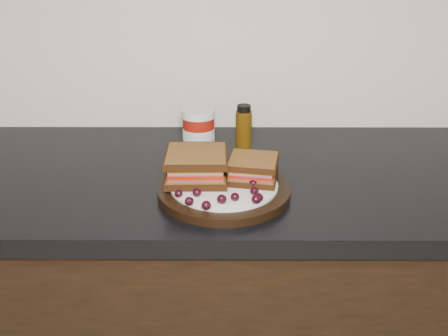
# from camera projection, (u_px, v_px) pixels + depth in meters

# --- Properties ---
(base_cabinets) EXTENTS (3.96, 0.58, 0.86)m
(base_cabinets) POSITION_uv_depth(u_px,v_px,m) (227.00, 327.00, 1.36)
(base_cabinets) COLOR black
(base_cabinets) RESTS_ON ground_plane
(countertop) EXTENTS (3.98, 0.60, 0.04)m
(countertop) POSITION_uv_depth(u_px,v_px,m) (227.00, 178.00, 1.17)
(countertop) COLOR black
(countertop) RESTS_ON base_cabinets
(plate) EXTENTS (0.28, 0.28, 0.02)m
(plate) POSITION_uv_depth(u_px,v_px,m) (224.00, 190.00, 1.05)
(plate) COLOR black
(plate) RESTS_ON countertop
(sandwich_left) EXTENTS (0.13, 0.13, 0.06)m
(sandwich_left) POSITION_uv_depth(u_px,v_px,m) (197.00, 166.00, 1.06)
(sandwich_left) COLOR brown
(sandwich_left) RESTS_ON plate
(sandwich_right) EXTENTS (0.12, 0.12, 0.05)m
(sandwich_right) POSITION_uv_depth(u_px,v_px,m) (253.00, 169.00, 1.06)
(sandwich_right) COLOR brown
(sandwich_right) RESTS_ON plate
(grape_0) EXTENTS (0.02, 0.02, 0.02)m
(grape_0) POSITION_uv_depth(u_px,v_px,m) (179.00, 193.00, 0.99)
(grape_0) COLOR black
(grape_0) RESTS_ON plate
(grape_1) EXTENTS (0.02, 0.02, 0.02)m
(grape_1) POSITION_uv_depth(u_px,v_px,m) (197.00, 192.00, 0.99)
(grape_1) COLOR black
(grape_1) RESTS_ON plate
(grape_2) EXTENTS (0.02, 0.02, 0.02)m
(grape_2) POSITION_uv_depth(u_px,v_px,m) (189.00, 201.00, 0.96)
(grape_2) COLOR black
(grape_2) RESTS_ON plate
(grape_3) EXTENTS (0.02, 0.02, 0.02)m
(grape_3) POSITION_uv_depth(u_px,v_px,m) (206.00, 205.00, 0.94)
(grape_3) COLOR black
(grape_3) RESTS_ON plate
(grape_4) EXTENTS (0.02, 0.02, 0.02)m
(grape_4) POSITION_uv_depth(u_px,v_px,m) (222.00, 199.00, 0.96)
(grape_4) COLOR black
(grape_4) RESTS_ON plate
(grape_5) EXTENTS (0.02, 0.02, 0.02)m
(grape_5) POSITION_uv_depth(u_px,v_px,m) (235.00, 197.00, 0.97)
(grape_5) COLOR black
(grape_5) RESTS_ON plate
(grape_6) EXTENTS (0.02, 0.02, 0.02)m
(grape_6) POSITION_uv_depth(u_px,v_px,m) (256.00, 199.00, 0.96)
(grape_6) COLOR black
(grape_6) RESTS_ON plate
(grape_7) EXTENTS (0.02, 0.02, 0.02)m
(grape_7) POSITION_uv_depth(u_px,v_px,m) (259.00, 197.00, 0.97)
(grape_7) COLOR black
(grape_7) RESTS_ON plate
(grape_8) EXTENTS (0.02, 0.02, 0.02)m
(grape_8) POSITION_uv_depth(u_px,v_px,m) (254.00, 191.00, 1.00)
(grape_8) COLOR black
(grape_8) RESTS_ON plate
(grape_9) EXTENTS (0.02, 0.02, 0.02)m
(grape_9) POSITION_uv_depth(u_px,v_px,m) (253.00, 183.00, 1.02)
(grape_9) COLOR black
(grape_9) RESTS_ON plate
(grape_10) EXTENTS (0.02, 0.02, 0.02)m
(grape_10) POSITION_uv_depth(u_px,v_px,m) (263.00, 174.00, 1.06)
(grape_10) COLOR black
(grape_10) RESTS_ON plate
(grape_11) EXTENTS (0.02, 0.02, 0.02)m
(grape_11) POSITION_uv_depth(u_px,v_px,m) (253.00, 175.00, 1.06)
(grape_11) COLOR black
(grape_11) RESTS_ON plate
(grape_12) EXTENTS (0.02, 0.02, 0.02)m
(grape_12) POSITION_uv_depth(u_px,v_px,m) (251.00, 171.00, 1.08)
(grape_12) COLOR black
(grape_12) RESTS_ON plate
(grape_13) EXTENTS (0.02, 0.02, 0.02)m
(grape_13) POSITION_uv_depth(u_px,v_px,m) (191.00, 170.00, 1.08)
(grape_13) COLOR black
(grape_13) RESTS_ON plate
(grape_14) EXTENTS (0.01, 0.01, 0.01)m
(grape_14) POSITION_uv_depth(u_px,v_px,m) (181.00, 177.00, 1.06)
(grape_14) COLOR black
(grape_14) RESTS_ON plate
(grape_15) EXTENTS (0.02, 0.02, 0.02)m
(grape_15) POSITION_uv_depth(u_px,v_px,m) (193.00, 182.00, 1.03)
(grape_15) COLOR black
(grape_15) RESTS_ON plate
(grape_16) EXTENTS (0.02, 0.02, 0.02)m
(grape_16) POSITION_uv_depth(u_px,v_px,m) (200.00, 172.00, 1.08)
(grape_16) COLOR black
(grape_16) RESTS_ON plate
(grape_17) EXTENTS (0.02, 0.02, 0.02)m
(grape_17) POSITION_uv_depth(u_px,v_px,m) (192.00, 174.00, 1.07)
(grape_17) COLOR black
(grape_17) RESTS_ON plate
(grape_18) EXTENTS (0.02, 0.02, 0.02)m
(grape_18) POSITION_uv_depth(u_px,v_px,m) (178.00, 179.00, 1.05)
(grape_18) COLOR black
(grape_18) RESTS_ON plate
(condiment_jar) EXTENTS (0.10, 0.10, 0.12)m
(condiment_jar) POSITION_uv_depth(u_px,v_px,m) (199.00, 133.00, 1.22)
(condiment_jar) COLOR maroon
(condiment_jar) RESTS_ON countertop
(oil_bottle) EXTENTS (0.05, 0.05, 0.12)m
(oil_bottle) POSITION_uv_depth(u_px,v_px,m) (244.00, 127.00, 1.26)
(oil_bottle) COLOR #4F3107
(oil_bottle) RESTS_ON countertop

